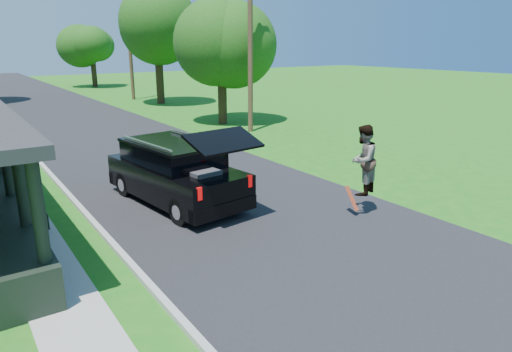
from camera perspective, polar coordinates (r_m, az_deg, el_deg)
ground at (r=10.85m, az=9.42°, el=-9.69°), size 140.00×140.00×0.00m
street at (r=28.22m, az=-19.78°, el=5.68°), size 8.00×120.00×0.02m
curb at (r=27.52m, az=-27.93°, el=4.49°), size 0.15×120.00×0.12m
black_suv at (r=13.99m, az=-9.97°, el=0.48°), size 2.69×5.62×2.52m
skateboarder at (r=13.00m, az=13.23°, el=1.94°), size 1.17×1.05×1.98m
skateboard at (r=13.22m, az=11.89°, el=-2.83°), size 0.26×0.48×0.67m
tree_right_near at (r=27.68m, az=-4.46°, el=15.81°), size 5.45×5.47×7.19m
tree_right_mid at (r=38.23m, az=-12.44°, el=18.58°), size 5.88×5.74×9.58m
tree_right_far at (r=55.22m, az=-20.01°, el=15.77°), size 6.34×5.99×7.82m
utility_pole_near at (r=25.08m, az=-0.72°, el=16.23°), size 1.63×0.59×9.12m
utility_pole_far at (r=41.65m, az=-15.62°, el=16.85°), size 1.83×0.45×10.81m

